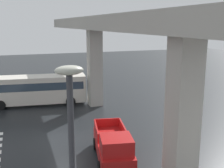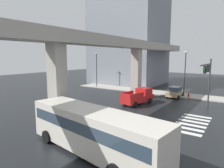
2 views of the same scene
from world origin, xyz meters
TOP-DOWN VIEW (x-y plane):
  - ground_plane at (0.00, 0.00)m, footprint 120.00×120.00m
  - elevated_overpass at (0.00, 4.40)m, footprint 53.86×2.46m
  - pickup_truck at (4.19, 2.08)m, footprint 5.37×2.84m
  - city_bus at (-9.96, -1.64)m, footprint 3.85×11.03m
  - street_lamp_near_corner at (12.16, -1.91)m, footprint 0.44×0.70m

SIDE VIEW (x-z plane):
  - ground_plane at x=0.00m, z-range 0.00..0.00m
  - pickup_truck at x=4.19m, z-range -0.05..2.03m
  - city_bus at x=-9.96m, z-range 0.23..3.22m
  - street_lamp_near_corner at x=12.16m, z-range 0.94..8.18m
  - elevated_overpass at x=0.00m, z-range 3.22..12.10m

